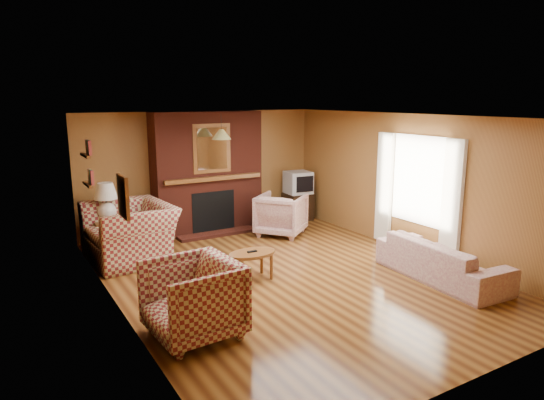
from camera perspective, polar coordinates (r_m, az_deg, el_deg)
floor at (r=7.49m, az=1.92°, el=-8.90°), size 6.50×6.50×0.00m
ceiling at (r=7.00m, az=2.06°, el=9.77°), size 6.50×6.50×0.00m
wall_back at (r=9.99m, az=-8.18°, el=3.43°), size 6.50×0.00×6.50m
wall_front at (r=4.85m, az=23.44°, el=-6.73°), size 6.50×0.00×6.50m
wall_left at (r=6.19m, az=-17.87°, el=-2.34°), size 0.00×6.50×6.50m
wall_right at (r=8.74m, az=15.91°, el=1.85°), size 0.00×6.50×6.50m
fireplace at (r=9.75m, az=-7.57°, el=3.13°), size 2.20×0.82×2.40m
window_right at (r=8.58m, az=16.63°, el=1.13°), size 0.10×1.85×2.00m
bookshelf at (r=7.96m, az=-20.84°, el=3.96°), size 0.09×0.55×0.71m
botanical_print at (r=5.84m, az=-17.09°, el=0.38°), size 0.05×0.40×0.50m
pendant_light at (r=9.04m, az=-5.97°, el=7.69°), size 0.36×0.36×0.48m
plaid_loveseat at (r=8.40m, az=-16.37°, el=-3.67°), size 1.37×1.54×0.95m
plaid_armchair at (r=5.64m, az=-9.31°, el=-11.43°), size 1.04×1.02×0.89m
floral_sofa at (r=7.70m, az=19.31°, el=-6.64°), size 0.94×2.10×0.60m
floral_armchair at (r=9.55m, az=1.09°, el=-1.71°), size 1.24×1.23×0.81m
coffee_table at (r=7.24m, az=-2.35°, el=-6.63°), size 0.74×0.46×0.44m
side_table at (r=8.82m, az=-18.64°, el=-4.19°), size 0.47×0.47×0.61m
table_lamp at (r=8.66m, az=-18.94°, el=0.06°), size 0.39×0.39×0.65m
tv_stand at (r=10.73m, az=3.06°, el=-0.76°), size 0.55×0.50×0.60m
crt_tv at (r=10.62m, az=3.10°, el=2.08°), size 0.57×0.57×0.48m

